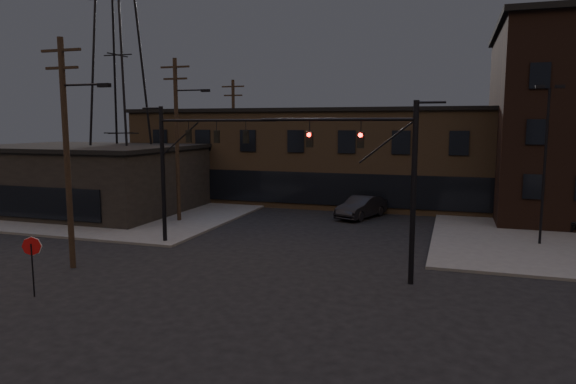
# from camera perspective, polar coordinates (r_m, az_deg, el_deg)

# --- Properties ---
(ground) EXTENTS (140.00, 140.00, 0.00)m
(ground) POSITION_cam_1_polar(r_m,az_deg,el_deg) (20.97, -6.02, -11.99)
(ground) COLOR black
(ground) RESTS_ON ground
(sidewalk_nw) EXTENTS (30.00, 30.00, 0.15)m
(sidewalk_nw) POSITION_cam_1_polar(r_m,az_deg,el_deg) (50.56, -18.78, -0.70)
(sidewalk_nw) COLOR #474744
(sidewalk_nw) RESTS_ON ground
(building_row) EXTENTS (40.00, 12.00, 8.00)m
(building_row) POSITION_cam_1_polar(r_m,az_deg,el_deg) (46.82, 7.99, 3.84)
(building_row) COLOR #4F3E2A
(building_row) RESTS_ON ground
(building_left) EXTENTS (16.00, 12.00, 5.00)m
(building_left) POSITION_cam_1_polar(r_m,az_deg,el_deg) (44.36, -21.47, 1.23)
(building_left) COLOR black
(building_left) RESTS_ON ground
(traffic_signal_near) EXTENTS (7.12, 0.24, 8.00)m
(traffic_signal_near) POSITION_cam_1_polar(r_m,az_deg,el_deg) (22.78, 10.97, 2.22)
(traffic_signal_near) COLOR black
(traffic_signal_near) RESTS_ON ground
(traffic_signal_far) EXTENTS (7.12, 0.24, 8.00)m
(traffic_signal_far) POSITION_cam_1_polar(r_m,az_deg,el_deg) (30.01, -11.69, 3.62)
(traffic_signal_far) COLOR black
(traffic_signal_far) RESTS_ON ground
(stop_sign) EXTENTS (0.72, 0.33, 2.48)m
(stop_sign) POSITION_cam_1_polar(r_m,az_deg,el_deg) (23.31, -26.58, -6.03)
(stop_sign) COLOR black
(stop_sign) RESTS_ON ground
(utility_pole_near) EXTENTS (3.70, 0.28, 11.00)m
(utility_pole_near) POSITION_cam_1_polar(r_m,az_deg,el_deg) (26.64, -23.30, 4.52)
(utility_pole_near) COLOR black
(utility_pole_near) RESTS_ON ground
(utility_pole_mid) EXTENTS (3.70, 0.28, 11.50)m
(utility_pole_mid) POSITION_cam_1_polar(r_m,az_deg,el_deg) (37.01, -12.16, 6.06)
(utility_pole_mid) COLOR black
(utility_pole_mid) RESTS_ON ground
(utility_pole_far) EXTENTS (2.20, 0.28, 11.00)m
(utility_pole_far) POSITION_cam_1_polar(r_m,az_deg,el_deg) (48.21, -6.06, 6.10)
(utility_pole_far) COLOR black
(utility_pole_far) RESTS_ON ground
(transmission_tower) EXTENTS (7.00, 7.00, 25.00)m
(transmission_tower) POSITION_cam_1_polar(r_m,az_deg,el_deg) (44.82, -18.40, 14.25)
(transmission_tower) COLOR black
(transmission_tower) RESTS_ON ground
(lot_light_a) EXTENTS (1.50, 0.28, 9.14)m
(lot_light_a) POSITION_cam_1_polar(r_m,az_deg,el_deg) (32.42, 26.71, 4.14)
(lot_light_a) COLOR black
(lot_light_a) RESTS_ON ground
(parked_car_lot_a) EXTENTS (4.56, 2.96, 1.44)m
(parked_car_lot_a) POSITION_cam_1_polar(r_m,az_deg,el_deg) (38.24, 26.97, -2.48)
(parked_car_lot_a) COLOR black
(parked_car_lot_a) RESTS_ON sidewalk_ne
(car_crossing) EXTENTS (3.39, 5.32, 1.66)m
(car_crossing) POSITION_cam_1_polar(r_m,az_deg,el_deg) (38.75, 8.17, -1.66)
(car_crossing) COLOR black
(car_crossing) RESTS_ON ground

